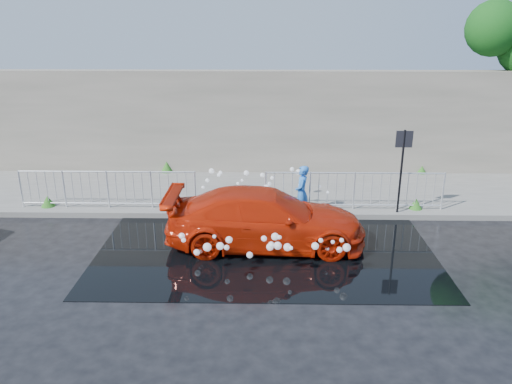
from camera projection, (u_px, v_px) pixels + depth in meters
ground at (243, 268)px, 11.20m from camera, size 90.00×90.00×0.00m
pavement at (250, 192)px, 15.89m from camera, size 30.00×4.00×0.15m
curb at (248, 215)px, 14.00m from camera, size 30.00×0.25×0.16m
retaining_wall at (251, 122)px, 17.38m from camera, size 30.00×0.60×3.50m
puddle at (265, 248)px, 12.13m from camera, size 8.00×5.00×0.01m
sign_post at (402, 158)px, 13.49m from camera, size 0.45×0.06×2.50m
railing_left at (108, 188)px, 14.19m from camera, size 5.05×0.05×1.10m
railing_right at (354, 189)px, 14.07m from camera, size 5.05×0.05×1.10m
weeds at (240, 189)px, 15.41m from camera, size 12.17×3.93×0.38m
water_spray at (262, 213)px, 12.62m from camera, size 3.68×5.57×1.02m
red_car at (266, 219)px, 12.11m from camera, size 4.83×1.99×1.40m
person at (302, 192)px, 13.76m from camera, size 0.42×0.59×1.52m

